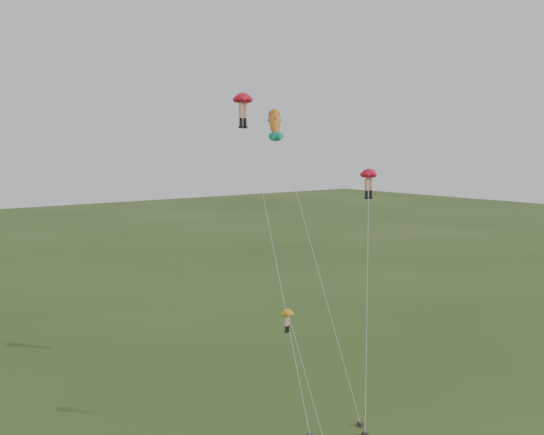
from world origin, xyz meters
TOP-DOWN VIEW (x-y plane):
  - ground at (0.00, 0.00)m, footprint 300.00×300.00m
  - legs_kite_red_high at (2.93, 12.99)m, footprint 5.90×14.54m
  - legs_kite_red_mid at (7.53, 4.17)m, footprint 7.60×7.25m
  - legs_kite_yellow at (-2.65, 0.62)m, footprint 1.43×3.18m
  - fish_kite at (2.16, 8.08)m, footprint 2.37×10.70m

SIDE VIEW (x-z plane):
  - ground at x=0.00m, z-range 0.00..0.00m
  - legs_kite_yellow at x=-2.65m, z-range 3.02..10.73m
  - legs_kite_red_mid at x=7.53m, z-range 6.90..22.34m
  - fish_kite at x=2.16m, z-range 8.61..28.52m
  - legs_kite_red_high at x=2.93m, z-range 9.69..30.80m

